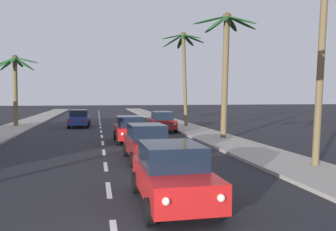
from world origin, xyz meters
TOP-DOWN VIEW (x-y plane):
  - sidewalk_right at (7.80, 20.00)m, footprint 3.20×110.00m
  - lane_markings at (0.42, 19.42)m, footprint 4.28×86.41m
  - sedan_lead_at_stop_bar at (1.69, 3.16)m, footprint 1.97×4.46m
  - sedan_third_in_queue at (1.95, 10.02)m, footprint 2.04×4.49m
  - sedan_fifth_in_queue at (1.76, 16.88)m, footprint 1.95×4.45m
  - sedan_oncoming_far at (-2.00, 28.73)m, footprint 2.02×4.48m
  - sedan_parked_nearest_kerb at (5.11, 23.15)m, footprint 2.02×4.48m
  - palm_left_third at (-7.98, 29.88)m, footprint 4.18×4.36m
  - palm_right_third at (8.32, 16.74)m, footprint 4.56×4.25m
  - palm_right_farthest at (7.89, 26.78)m, footprint 4.51×4.31m

SIDE VIEW (x-z plane):
  - lane_markings at x=0.42m, z-range 0.00..0.01m
  - sidewalk_right at x=7.80m, z-range 0.00..0.14m
  - sedan_lead_at_stop_bar at x=1.69m, z-range 0.01..1.69m
  - sedan_third_in_queue at x=1.95m, z-range 0.01..1.69m
  - sedan_fifth_in_queue at x=1.76m, z-range 0.01..1.69m
  - sedan_oncoming_far at x=-2.00m, z-range 0.01..1.69m
  - sedan_parked_nearest_kerb at x=5.11m, z-range 0.01..1.69m
  - palm_left_third at x=-7.98m, z-range 1.48..8.41m
  - palm_right_third at x=8.32m, z-range 1.57..10.25m
  - palm_right_farthest at x=7.89m, z-range 2.04..11.13m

